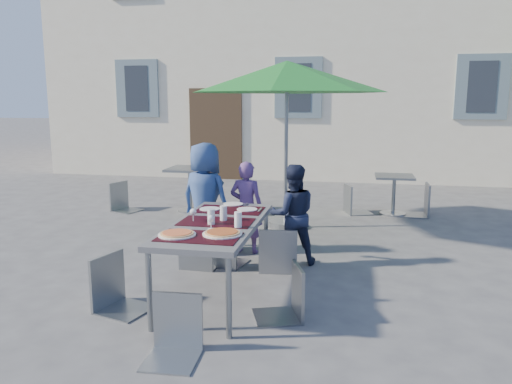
% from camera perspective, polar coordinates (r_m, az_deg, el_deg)
% --- Properties ---
extents(ground, '(90.00, 90.00, 0.00)m').
position_cam_1_polar(ground, '(4.90, -5.51, -12.61)').
color(ground, '#474749').
rests_on(ground, ground).
extents(building, '(13.60, 8.20, 11.10)m').
position_cam_1_polar(building, '(16.14, 6.69, 20.86)').
color(building, beige).
rests_on(building, ground).
extents(dining_table, '(0.80, 1.85, 0.76)m').
position_cam_1_polar(dining_table, '(4.88, -4.56, -4.06)').
color(dining_table, '#3E3F43').
rests_on(dining_table, ground).
extents(pizza_near_left, '(0.33, 0.33, 0.03)m').
position_cam_1_polar(pizza_near_left, '(4.42, -9.02, -4.74)').
color(pizza_near_left, white).
rests_on(pizza_near_left, dining_table).
extents(pizza_near_right, '(0.35, 0.35, 0.03)m').
position_cam_1_polar(pizza_near_right, '(4.40, -3.87, -4.69)').
color(pizza_near_right, white).
rests_on(pizza_near_right, dining_table).
extents(glassware, '(0.55, 0.41, 0.15)m').
position_cam_1_polar(glassware, '(4.75, -4.18, -2.81)').
color(glassware, silver).
rests_on(glassware, dining_table).
extents(place_settings, '(0.66, 0.52, 0.01)m').
position_cam_1_polar(place_settings, '(5.47, -2.94, -1.75)').
color(place_settings, white).
rests_on(place_settings, dining_table).
extents(child_0, '(0.79, 0.63, 1.40)m').
position_cam_1_polar(child_0, '(6.32, -5.84, -0.69)').
color(child_0, navy).
rests_on(child_0, ground).
extents(child_1, '(0.45, 0.32, 1.17)m').
position_cam_1_polar(child_1, '(6.29, -1.11, -1.76)').
color(child_1, '#623D7D').
rests_on(child_1, ground).
extents(child_2, '(0.65, 0.48, 1.19)m').
position_cam_1_polar(child_2, '(5.87, 4.19, -2.58)').
color(child_2, '#1A2039').
rests_on(child_2, ground).
extents(chair_0, '(0.42, 0.42, 0.92)m').
position_cam_1_polar(chair_0, '(5.73, -6.66, -3.54)').
color(chair_0, gray).
rests_on(chair_0, ground).
extents(chair_1, '(0.49, 0.49, 0.92)m').
position_cam_1_polar(chair_1, '(5.78, -3.68, -3.36)').
color(chair_1, gray).
rests_on(chair_1, ground).
extents(chair_2, '(0.47, 0.47, 0.97)m').
position_cam_1_polar(chair_2, '(5.59, 2.60, -3.53)').
color(chair_2, gray).
rests_on(chair_2, ground).
extents(chair_3, '(0.53, 0.53, 0.97)m').
position_cam_1_polar(chair_3, '(4.77, -15.91, -6.39)').
color(chair_3, gray).
rests_on(chair_3, ground).
extents(chair_4, '(0.51, 0.51, 0.90)m').
position_cam_1_polar(chair_4, '(4.43, 3.65, -7.85)').
color(chair_4, gray).
rests_on(chair_4, ground).
extents(chair_5, '(0.41, 0.41, 0.88)m').
position_cam_1_polar(chair_5, '(3.84, -9.46, -11.13)').
color(chair_5, gray).
rests_on(chair_5, ground).
extents(patio_umbrella, '(2.88, 2.88, 2.48)m').
position_cam_1_polar(patio_umbrella, '(7.42, 3.56, 12.90)').
color(patio_umbrella, '#ABAEB3').
rests_on(patio_umbrella, ground).
extents(cafe_table_0, '(0.72, 0.72, 0.77)m').
position_cam_1_polar(cafe_table_0, '(8.70, -7.57, 1.23)').
color(cafe_table_0, '#ABAEB3').
rests_on(cafe_table_0, ground).
extents(bg_chair_l_0, '(0.54, 0.54, 0.95)m').
position_cam_1_polar(bg_chair_l_0, '(9.02, -15.05, 1.42)').
color(bg_chair_l_0, gray).
rests_on(bg_chair_l_0, ground).
extents(bg_chair_r_0, '(0.52, 0.52, 1.01)m').
position_cam_1_polar(bg_chair_r_0, '(8.27, -5.94, 1.21)').
color(bg_chair_r_0, '#91989C').
rests_on(bg_chair_r_0, ground).
extents(cafe_table_1, '(0.63, 0.63, 0.67)m').
position_cam_1_polar(cafe_table_1, '(8.71, 15.48, 0.27)').
color(cafe_table_1, '#ABAEB3').
rests_on(cafe_table_1, ground).
extents(bg_chair_l_1, '(0.53, 0.53, 0.94)m').
position_cam_1_polar(bg_chair_l_1, '(8.65, 11.13, 1.17)').
color(bg_chair_l_1, gray).
rests_on(bg_chair_l_1, ground).
extents(bg_chair_r_1, '(0.47, 0.46, 1.04)m').
position_cam_1_polar(bg_chair_r_1, '(8.74, 18.41, 1.34)').
color(bg_chair_r_1, gray).
rests_on(bg_chair_r_1, ground).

